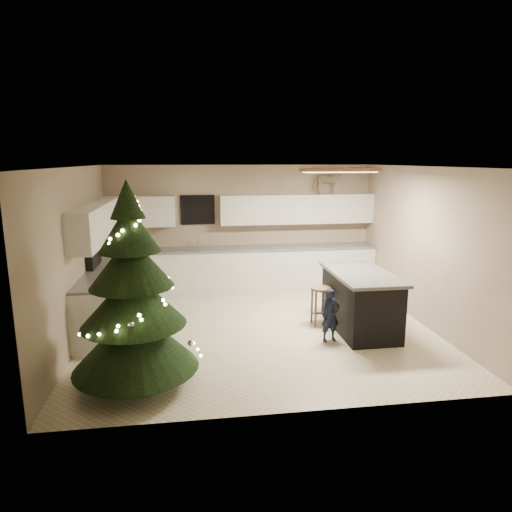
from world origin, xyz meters
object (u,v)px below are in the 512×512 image
(bar_stool, at_px, (321,297))
(christmas_tree, at_px, (133,305))
(toddler, at_px, (330,315))
(rocking_horse, at_px, (327,181))
(island, at_px, (360,301))

(bar_stool, xyz_separation_m, christmas_tree, (-2.81, -1.69, 0.54))
(toddler, bearing_deg, rocking_horse, 62.01)
(island, relative_size, rocking_horse, 2.94)
(toddler, height_order, rocking_horse, rocking_horse)
(christmas_tree, relative_size, toddler, 3.05)
(island, bearing_deg, toddler, -147.46)
(island, bearing_deg, bar_stool, 151.88)
(rocking_horse, bearing_deg, toddler, 166.69)
(toddler, xyz_separation_m, rocking_horse, (0.78, 2.93, 1.85))
(bar_stool, distance_m, toddler, 0.70)
(island, xyz_separation_m, rocking_horse, (0.16, 2.53, 1.78))
(bar_stool, xyz_separation_m, rocking_horse, (0.72, 2.23, 1.78))
(rocking_horse, bearing_deg, island, 177.96)
(bar_stool, bearing_deg, island, -28.12)
(christmas_tree, xyz_separation_m, toddler, (2.75, 1.00, -0.62))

